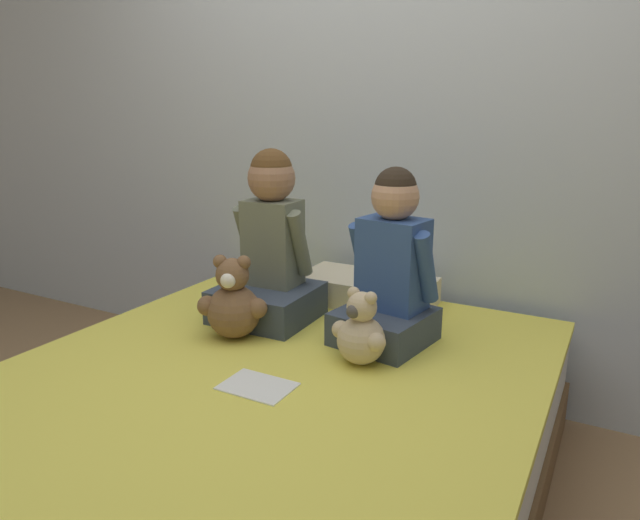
% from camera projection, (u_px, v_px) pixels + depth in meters
% --- Properties ---
extents(ground_plane, '(14.00, 14.00, 0.00)m').
position_uv_depth(ground_plane, '(262.00, 505.00, 1.85)').
color(ground_plane, '#93704C').
extents(wall_behind_bed, '(8.00, 0.06, 2.50)m').
position_uv_depth(wall_behind_bed, '(395.00, 106.00, 2.43)').
color(wall_behind_bed, silver).
rests_on(wall_behind_bed, ground_plane).
extents(bed, '(1.62, 1.95, 0.45)m').
position_uv_depth(bed, '(261.00, 444.00, 1.79)').
color(bed, brown).
rests_on(bed, ground_plane).
extents(child_on_left, '(0.37, 0.35, 0.65)m').
position_uv_depth(child_on_left, '(270.00, 251.00, 2.18)').
color(child_on_left, '#384251').
rests_on(child_on_left, bed).
extents(child_on_right, '(0.34, 0.35, 0.61)m').
position_uv_depth(child_on_right, '(390.00, 269.00, 1.95)').
color(child_on_right, '#384251').
rests_on(child_on_right, bed).
extents(teddy_bear_held_by_left_child, '(0.24, 0.19, 0.30)m').
position_uv_depth(teddy_bear_held_by_left_child, '(233.00, 303.00, 2.01)').
color(teddy_bear_held_by_left_child, brown).
rests_on(teddy_bear_held_by_left_child, bed).
extents(teddy_bear_held_by_right_child, '(0.20, 0.16, 0.25)m').
position_uv_depth(teddy_bear_held_by_right_child, '(361.00, 333.00, 1.81)').
color(teddy_bear_held_by_right_child, '#D1B78E').
rests_on(teddy_bear_held_by_right_child, bed).
extents(pillow_at_headboard, '(0.56, 0.29, 0.11)m').
position_uv_depth(pillow_at_headboard, '(366.00, 290.00, 2.39)').
color(pillow_at_headboard, beige).
rests_on(pillow_at_headboard, bed).
extents(sign_card, '(0.21, 0.15, 0.00)m').
position_uv_depth(sign_card, '(257.00, 386.00, 1.68)').
color(sign_card, white).
rests_on(sign_card, bed).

